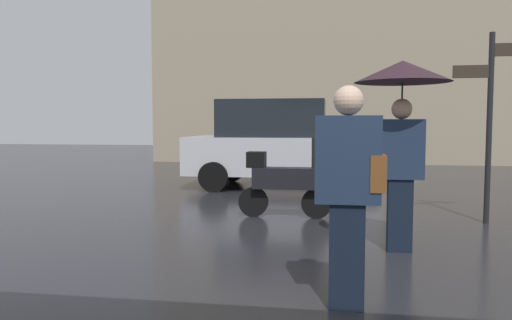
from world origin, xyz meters
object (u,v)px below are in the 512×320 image
(parked_car_left, at_px, (280,144))
(parked_scooter, at_px, (282,181))
(pedestrian_with_bag, at_px, (349,184))
(street_signpost, at_px, (490,108))
(pedestrian_with_umbrella, at_px, (402,101))

(parked_car_left, bearing_deg, parked_scooter, -92.90)
(pedestrian_with_bag, bearing_deg, parked_car_left, -179.73)
(pedestrian_with_bag, xyz_separation_m, parked_scooter, (-0.91, 3.66, -0.42))
(street_signpost, bearing_deg, parked_car_left, 133.95)
(pedestrian_with_umbrella, height_order, pedestrian_with_bag, pedestrian_with_umbrella)
(parked_car_left, bearing_deg, pedestrian_with_umbrella, -79.75)
(pedestrian_with_umbrella, xyz_separation_m, parked_scooter, (-1.53, 1.81, -1.13))
(pedestrian_with_umbrella, relative_size, pedestrian_with_bag, 1.23)
(pedestrian_with_bag, xyz_separation_m, parked_car_left, (-1.34, 7.24, 0.01))
(parked_car_left, distance_m, street_signpost, 4.97)
(pedestrian_with_umbrella, xyz_separation_m, parked_car_left, (-1.96, 5.39, -0.70))
(pedestrian_with_umbrella, xyz_separation_m, pedestrian_with_bag, (-0.62, -1.85, -0.71))
(pedestrian_with_umbrella, height_order, parked_car_left, pedestrian_with_umbrella)
(pedestrian_with_bag, relative_size, parked_car_left, 0.41)
(pedestrian_with_bag, height_order, parked_car_left, parked_car_left)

